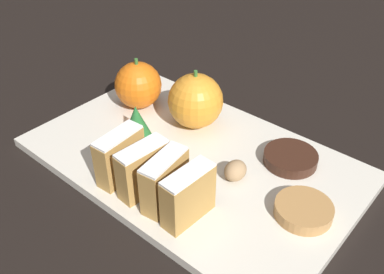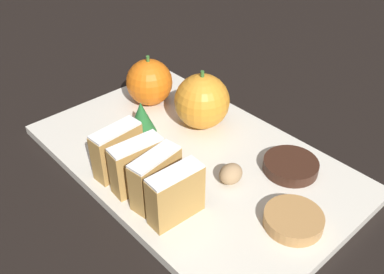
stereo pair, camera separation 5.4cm
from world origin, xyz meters
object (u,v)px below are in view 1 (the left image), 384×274
(orange_far, at_px, (138,85))
(walnut, at_px, (236,170))
(chocolate_cookie, at_px, (290,158))
(orange_near, at_px, (196,101))

(orange_far, xyz_separation_m, walnut, (-0.04, -0.21, -0.02))
(orange_far, bearing_deg, chocolate_cookie, -83.32)
(orange_near, height_order, chocolate_cookie, orange_near)
(walnut, bearing_deg, chocolate_cookie, -26.76)
(orange_far, bearing_deg, walnut, -100.99)
(walnut, relative_size, chocolate_cookie, 0.45)
(chocolate_cookie, bearing_deg, orange_far, 96.68)
(orange_near, height_order, walnut, orange_near)
(orange_near, distance_m, chocolate_cookie, 0.15)
(orange_near, distance_m, orange_far, 0.10)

